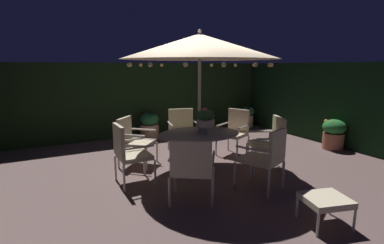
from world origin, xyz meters
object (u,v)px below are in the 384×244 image
(patio_chair_northeast, at_px, (266,155))
(patio_chair_west, at_px, (128,150))
(patio_chair_southwest, at_px, (133,138))
(potted_plant_left_near, at_px, (334,133))
(potted_plant_right_near, at_px, (209,121))
(patio_chair_north, at_px, (192,166))
(patio_chair_east, at_px, (270,140))
(patio_umbrella, at_px, (200,47))
(centerpiece_planter, at_px, (205,118))
(potted_plant_right_far, at_px, (247,116))
(patio_chair_south, at_px, (182,128))
(ottoman_footrest, at_px, (326,201))
(patio_dining_table, at_px, (199,140))
(patio_chair_southeast, at_px, (235,129))
(potted_plant_front_corner, at_px, (149,126))

(patio_chair_northeast, height_order, patio_chair_west, patio_chair_west)
(patio_chair_southwest, distance_m, potted_plant_left_near, 4.72)
(patio_chair_southwest, bearing_deg, potted_plant_right_near, 34.88)
(patio_chair_north, xyz_separation_m, patio_chair_east, (2.00, 0.57, 0.02))
(patio_umbrella, bearing_deg, patio_chair_north, -123.40)
(centerpiece_planter, bearing_deg, potted_plant_right_far, 41.16)
(centerpiece_planter, bearing_deg, patio_chair_south, 81.09)
(patio_umbrella, relative_size, potted_plant_right_near, 5.08)
(patio_umbrella, relative_size, potted_plant_left_near, 3.92)
(patio_umbrella, bearing_deg, patio_chair_south, 77.41)
(patio_chair_northeast, distance_m, ottoman_footrest, 1.19)
(ottoman_footrest, distance_m, potted_plant_left_near, 3.84)
(patio_dining_table, relative_size, patio_chair_southeast, 1.56)
(patio_chair_northeast, xyz_separation_m, potted_plant_left_near, (3.07, 1.07, -0.20))
(patio_chair_northeast, height_order, patio_chair_southwest, patio_chair_northeast)
(patio_umbrella, bearing_deg, centerpiece_planter, -46.16)
(patio_dining_table, relative_size, patio_chair_northeast, 1.56)
(patio_chair_west, bearing_deg, patio_chair_southwest, 69.17)
(centerpiece_planter, relative_size, potted_plant_right_far, 0.71)
(patio_chair_west, relative_size, potted_plant_left_near, 1.43)
(patio_chair_east, distance_m, patio_chair_west, 2.67)
(patio_chair_south, relative_size, potted_plant_right_near, 1.76)
(centerpiece_planter, bearing_deg, ottoman_footrest, -81.02)
(patio_chair_southwest, distance_m, patio_chair_west, 1.01)
(potted_plant_right_far, distance_m, potted_plant_left_near, 2.98)
(patio_umbrella, xyz_separation_m, patio_chair_north, (-0.75, -1.14, -1.74))
(potted_plant_front_corner, distance_m, potted_plant_left_near, 4.70)
(ottoman_footrest, relative_size, potted_plant_right_near, 1.14)
(patio_chair_north, height_order, patio_chair_southeast, patio_chair_southeast)
(patio_chair_west, bearing_deg, patio_chair_northeast, -33.72)
(patio_chair_southwest, distance_m, potted_plant_front_corner, 2.20)
(patio_chair_southeast, relative_size, ottoman_footrest, 1.60)
(patio_chair_southwest, relative_size, potted_plant_front_corner, 1.35)
(potted_plant_left_near, bearing_deg, centerpiece_planter, 177.92)
(centerpiece_planter, relative_size, patio_chair_northeast, 0.47)
(patio_chair_north, bearing_deg, potted_plant_right_far, 43.71)
(patio_chair_south, bearing_deg, patio_chair_west, -140.76)
(potted_plant_right_near, bearing_deg, potted_plant_front_corner, -174.14)
(patio_chair_north, distance_m, potted_plant_front_corner, 4.07)
(patio_chair_southeast, relative_size, patio_chair_south, 1.03)
(ottoman_footrest, bearing_deg, potted_plant_right_near, 73.61)
(patio_chair_southwest, bearing_deg, centerpiece_planter, -42.80)
(patio_chair_southwest, bearing_deg, patio_dining_table, -42.53)
(patio_chair_north, distance_m, patio_chair_east, 2.08)
(patio_chair_southwest, relative_size, potted_plant_left_near, 1.33)
(patio_chair_south, height_order, potted_plant_right_far, patio_chair_south)
(patio_chair_north, height_order, potted_plant_right_far, patio_chair_north)
(patio_chair_west, relative_size, potted_plant_right_far, 1.53)
(potted_plant_front_corner, bearing_deg, patio_chair_north, -100.90)
(patio_chair_east, relative_size, potted_plant_right_near, 1.84)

